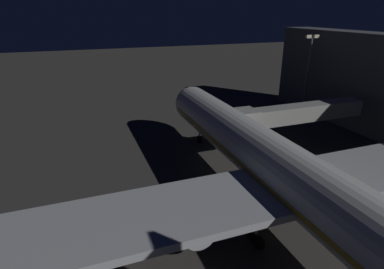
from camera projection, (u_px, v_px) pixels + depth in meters
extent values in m
plane|color=#383533|center=(244.00, 187.00, 39.56)|extent=(320.00, 320.00, 0.00)
cylinder|color=silver|center=(282.00, 169.00, 31.52)|extent=(5.72, 50.89, 5.72)
sphere|color=silver|center=(192.00, 103.00, 53.69)|extent=(5.61, 5.61, 5.61)
cube|color=gold|center=(281.00, 173.00, 31.68)|extent=(5.78, 48.86, 0.50)
cube|color=black|center=(196.00, 100.00, 51.83)|extent=(3.15, 1.40, 0.90)
cube|color=#B7BABF|center=(291.00, 186.00, 30.39)|extent=(59.05, 8.38, 0.70)
cylinder|color=#B7BABF|center=(358.00, 181.00, 35.22)|extent=(2.88, 5.04, 2.88)
cylinder|color=black|center=(341.00, 171.00, 37.41)|extent=(2.45, 0.15, 2.45)
cylinder|color=#B7BABF|center=(191.00, 219.00, 28.73)|extent=(2.88, 5.04, 2.88)
cylinder|color=black|center=(182.00, 205.00, 30.92)|extent=(2.45, 0.15, 2.45)
cylinder|color=#B7BABF|center=(200.00, 129.00, 51.91)|extent=(0.28, 0.28, 2.36)
cylinder|color=black|center=(199.00, 139.00, 52.56)|extent=(0.45, 1.20, 1.20)
cylinder|color=#B7BABF|center=(329.00, 205.00, 31.78)|extent=(0.28, 0.28, 2.36)
cylinder|color=black|center=(322.00, 216.00, 33.00)|extent=(0.45, 1.20, 1.20)
cylinder|color=black|center=(331.00, 223.00, 31.87)|extent=(0.45, 1.20, 1.20)
cylinder|color=#B7BABF|center=(257.00, 223.00, 29.04)|extent=(0.28, 0.28, 2.36)
cylinder|color=black|center=(252.00, 234.00, 30.26)|extent=(0.45, 1.20, 1.20)
cylinder|color=black|center=(259.00, 243.00, 29.13)|extent=(0.45, 1.20, 1.20)
cube|color=#9E9E99|center=(304.00, 112.00, 48.95)|extent=(20.70, 2.60, 2.50)
cube|color=#9E9E99|center=(245.00, 120.00, 45.58)|extent=(3.20, 3.40, 3.00)
cube|color=black|center=(236.00, 121.00, 45.12)|extent=(0.70, 3.20, 2.70)
cylinder|color=#B7BABF|center=(250.00, 142.00, 47.20)|extent=(0.56, 0.56, 4.57)
cylinder|color=black|center=(252.00, 153.00, 48.12)|extent=(0.25, 0.60, 0.60)
cylinder|color=black|center=(245.00, 154.00, 47.73)|extent=(0.25, 0.60, 0.60)
cylinder|color=#59595E|center=(307.00, 78.00, 63.44)|extent=(0.40, 0.40, 15.62)
cube|color=#F9EFC6|center=(316.00, 36.00, 60.78)|extent=(1.10, 0.50, 0.60)
cube|color=#F9EFC6|center=(309.00, 37.00, 60.19)|extent=(1.10, 0.50, 0.60)
cone|color=orange|center=(199.00, 129.00, 58.19)|extent=(0.36, 0.36, 0.55)
cone|color=orange|center=(177.00, 132.00, 56.75)|extent=(0.36, 0.36, 0.55)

